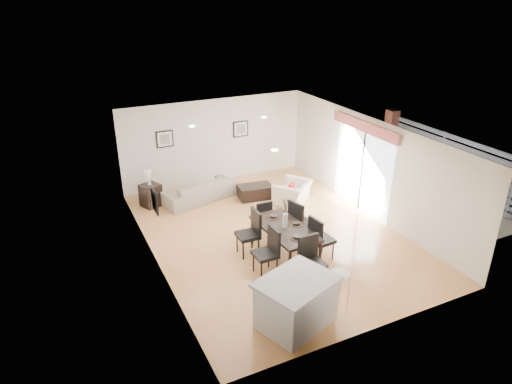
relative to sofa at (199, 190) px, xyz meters
name	(u,v)px	position (x,y,z in m)	size (l,w,h in m)	color
ground	(272,234)	(1.00, -2.80, -0.32)	(8.00, 8.00, 0.00)	tan
wall_back	(215,141)	(1.00, 1.20, 1.03)	(6.00, 0.04, 2.70)	silver
wall_front	(379,269)	(1.00, -6.80, 1.03)	(6.00, 0.04, 2.70)	silver
wall_left	(152,210)	(-2.00, -2.80, 1.03)	(0.04, 8.00, 2.70)	silver
wall_right	(370,167)	(4.00, -2.80, 1.03)	(0.04, 8.00, 2.70)	silver
ceiling	(274,133)	(1.00, -2.80, 2.38)	(6.00, 8.00, 0.02)	white
sofa	(199,190)	(0.00, 0.00, 0.00)	(2.20, 0.86, 0.64)	gray
armchair	(292,193)	(2.40, -1.39, 0.01)	(1.02, 0.89, 0.66)	beige
courtyard_plant_a	(446,188)	(6.67, -3.12, 0.05)	(0.66, 0.57, 0.73)	#3A5B27
courtyard_plant_b	(424,176)	(6.90, -2.03, -0.02)	(0.34, 0.34, 0.61)	#3A5B27
dining_table	(285,230)	(0.78, -3.84, 0.37)	(1.01, 1.88, 0.77)	black
dining_chair_wnear	(269,249)	(0.13, -4.30, 0.29)	(0.50, 0.50, 1.09)	black
dining_chair_wfar	(251,230)	(0.14, -3.38, 0.30)	(0.52, 0.52, 1.11)	black
dining_chair_enear	(319,236)	(1.42, -4.31, 0.29)	(0.53, 0.53, 1.09)	black
dining_chair_efar	(299,219)	(1.42, -3.40, 0.30)	(0.61, 0.61, 1.11)	black
dining_chair_head	(311,257)	(0.78, -4.97, 0.28)	(0.48, 0.48, 1.08)	black
dining_chair_foot	(263,216)	(0.77, -2.70, 0.21)	(0.44, 0.44, 0.95)	black
vase	(285,216)	(0.78, -3.84, 0.75)	(0.95, 1.45, 0.73)	white
coffee_table	(255,192)	(1.57, -0.59, -0.12)	(1.00, 0.60, 0.40)	black
side_table	(151,195)	(-1.39, 0.22, 0.01)	(0.50, 0.50, 0.66)	black
table_lamp	(149,176)	(-1.39, 0.22, 0.62)	(0.22, 0.22, 0.42)	white
cushion	(291,188)	(2.30, -1.49, 0.21)	(0.31, 0.10, 0.31)	#A12014
kitchen_island	(296,302)	(-0.20, -6.03, 0.17)	(1.68, 1.48, 0.98)	#B8B8BB
bar_stool	(340,278)	(0.77, -6.03, 0.41)	(0.39, 0.39, 0.85)	white
framed_print_back_left	(165,139)	(-0.60, 1.17, 1.33)	(0.52, 0.04, 0.52)	black
framed_print_back_right	(241,129)	(1.90, 1.17, 1.33)	(0.52, 0.04, 0.52)	black
framed_print_left_wall	(154,201)	(-1.97, -3.00, 1.33)	(0.04, 0.52, 0.52)	black
sliding_door	(363,153)	(3.95, -2.50, 1.34)	(0.12, 2.70, 2.57)	white
courtyard	(431,156)	(7.16, -1.93, 0.60)	(6.00, 6.00, 2.00)	gray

